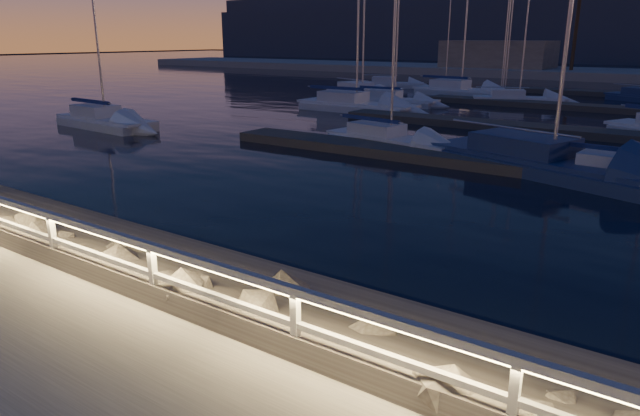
{
  "coord_description": "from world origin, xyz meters",
  "views": [
    {
      "loc": [
        8.35,
        -5.59,
        4.3
      ],
      "look_at": [
        1.6,
        4.0,
        0.78
      ],
      "focal_mm": 32.0,
      "sensor_mm": 36.0,
      "label": 1
    }
  ],
  "objects_px": {
    "sailboat_a": "(104,120)",
    "sailboat_m": "(390,83)",
    "guard_rail": "(112,246)",
    "sailboat_i": "(361,93)",
    "sailboat_n": "(459,90)",
    "sailboat_f": "(354,104)",
    "sailboat_e": "(393,100)",
    "sailboat_d": "(546,160)",
    "sailboat_b": "(388,139)",
    "sailboat_j": "(517,98)"
  },
  "relations": [
    {
      "from": "sailboat_e",
      "to": "sailboat_f",
      "type": "relative_size",
      "value": 0.76
    },
    {
      "from": "sailboat_a",
      "to": "sailboat_i",
      "type": "distance_m",
      "value": 22.35
    },
    {
      "from": "sailboat_e",
      "to": "sailboat_i",
      "type": "xyz_separation_m",
      "value": [
        -4.53,
        2.88,
        0.06
      ]
    },
    {
      "from": "sailboat_e",
      "to": "sailboat_n",
      "type": "bearing_deg",
      "value": 80.01
    },
    {
      "from": "sailboat_f",
      "to": "sailboat_i",
      "type": "xyz_separation_m",
      "value": [
        -3.96,
        7.51,
        -0.0
      ]
    },
    {
      "from": "sailboat_a",
      "to": "sailboat_b",
      "type": "xyz_separation_m",
      "value": [
        16.02,
        3.95,
        -0.05
      ]
    },
    {
      "from": "sailboat_f",
      "to": "sailboat_e",
      "type": "bearing_deg",
      "value": 83.26
    },
    {
      "from": "sailboat_f",
      "to": "guard_rail",
      "type": "bearing_deg",
      "value": -65.75
    },
    {
      "from": "guard_rail",
      "to": "sailboat_i",
      "type": "relative_size",
      "value": 3.28
    },
    {
      "from": "sailboat_i",
      "to": "sailboat_n",
      "type": "relative_size",
      "value": 0.91
    },
    {
      "from": "sailboat_i",
      "to": "guard_rail",
      "type": "bearing_deg",
      "value": -42.36
    },
    {
      "from": "sailboat_m",
      "to": "sailboat_i",
      "type": "bearing_deg",
      "value": -95.39
    },
    {
      "from": "guard_rail",
      "to": "sailboat_e",
      "type": "bearing_deg",
      "value": 110.03
    },
    {
      "from": "sailboat_a",
      "to": "sailboat_d",
      "type": "xyz_separation_m",
      "value": [
        23.41,
        2.75,
        0.02
      ]
    },
    {
      "from": "sailboat_e",
      "to": "sailboat_i",
      "type": "bearing_deg",
      "value": 143.44
    },
    {
      "from": "sailboat_b",
      "to": "sailboat_j",
      "type": "xyz_separation_m",
      "value": [
        -0.63,
        21.75,
        0.0
      ]
    },
    {
      "from": "sailboat_n",
      "to": "sailboat_f",
      "type": "bearing_deg",
      "value": -90.33
    },
    {
      "from": "sailboat_b",
      "to": "sailboat_m",
      "type": "relative_size",
      "value": 1.05
    },
    {
      "from": "sailboat_b",
      "to": "sailboat_e",
      "type": "bearing_deg",
      "value": 127.86
    },
    {
      "from": "sailboat_e",
      "to": "sailboat_f",
      "type": "distance_m",
      "value": 4.67
    },
    {
      "from": "guard_rail",
      "to": "sailboat_e",
      "type": "distance_m",
      "value": 35.04
    },
    {
      "from": "guard_rail",
      "to": "sailboat_j",
      "type": "distance_m",
      "value": 39.72
    },
    {
      "from": "sailboat_f",
      "to": "sailboat_b",
      "type": "bearing_deg",
      "value": -51.13
    },
    {
      "from": "sailboat_f",
      "to": "sailboat_d",
      "type": "bearing_deg",
      "value": -36.39
    },
    {
      "from": "sailboat_j",
      "to": "sailboat_n",
      "type": "xyz_separation_m",
      "value": [
        -6.2,
        3.77,
        0.07
      ]
    },
    {
      "from": "sailboat_i",
      "to": "sailboat_n",
      "type": "height_order",
      "value": "sailboat_n"
    },
    {
      "from": "sailboat_f",
      "to": "sailboat_j",
      "type": "xyz_separation_m",
      "value": [
        7.82,
        11.15,
        -0.07
      ]
    },
    {
      "from": "sailboat_f",
      "to": "sailboat_m",
      "type": "xyz_separation_m",
      "value": [
        -7.27,
        18.7,
        -0.07
      ]
    },
    {
      "from": "sailboat_a",
      "to": "sailboat_m",
      "type": "relative_size",
      "value": 1.15
    },
    {
      "from": "sailboat_j",
      "to": "sailboat_n",
      "type": "bearing_deg",
      "value": 125.8
    },
    {
      "from": "sailboat_d",
      "to": "sailboat_m",
      "type": "relative_size",
      "value": 1.55
    },
    {
      "from": "sailboat_m",
      "to": "guard_rail",
      "type": "bearing_deg",
      "value": -88.97
    },
    {
      "from": "sailboat_a",
      "to": "sailboat_m",
      "type": "bearing_deg",
      "value": 92.9
    },
    {
      "from": "sailboat_e",
      "to": "sailboat_i",
      "type": "relative_size",
      "value": 0.83
    },
    {
      "from": "sailboat_j",
      "to": "sailboat_m",
      "type": "bearing_deg",
      "value": 130.51
    },
    {
      "from": "sailboat_d",
      "to": "sailboat_m",
      "type": "xyz_separation_m",
      "value": [
        -23.11,
        30.49,
        -0.06
      ]
    },
    {
      "from": "sailboat_n",
      "to": "guard_rail",
      "type": "bearing_deg",
      "value": -69.91
    },
    {
      "from": "sailboat_j",
      "to": "sailboat_n",
      "type": "distance_m",
      "value": 7.26
    },
    {
      "from": "sailboat_b",
      "to": "sailboat_e",
      "type": "xyz_separation_m",
      "value": [
        -7.88,
        15.23,
        0.01
      ]
    },
    {
      "from": "sailboat_d",
      "to": "sailboat_n",
      "type": "relative_size",
      "value": 1.14
    },
    {
      "from": "sailboat_d",
      "to": "sailboat_i",
      "type": "distance_m",
      "value": 27.66
    },
    {
      "from": "sailboat_d",
      "to": "sailboat_n",
      "type": "height_order",
      "value": "sailboat_d"
    },
    {
      "from": "guard_rail",
      "to": "sailboat_a",
      "type": "bearing_deg",
      "value": 145.71
    },
    {
      "from": "guard_rail",
      "to": "sailboat_i",
      "type": "xyz_separation_m",
      "value": [
        -16.53,
        35.79,
        -0.9
      ]
    },
    {
      "from": "sailboat_f",
      "to": "sailboat_m",
      "type": "distance_m",
      "value": 20.06
    },
    {
      "from": "guard_rail",
      "to": "sailboat_a",
      "type": "height_order",
      "value": "sailboat_a"
    },
    {
      "from": "sailboat_d",
      "to": "sailboat_f",
      "type": "relative_size",
      "value": 1.14
    },
    {
      "from": "sailboat_a",
      "to": "sailboat_i",
      "type": "relative_size",
      "value": 0.92
    },
    {
      "from": "sailboat_d",
      "to": "sailboat_b",
      "type": "bearing_deg",
      "value": -171.28
    },
    {
      "from": "sailboat_b",
      "to": "sailboat_i",
      "type": "relative_size",
      "value": 0.85
    }
  ]
}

